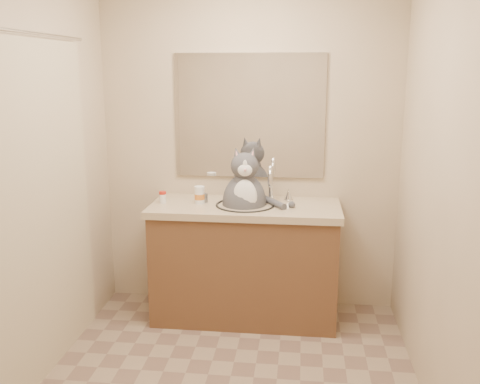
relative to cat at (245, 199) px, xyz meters
name	(u,v)px	position (x,y,z in m)	size (l,w,h in m)	color
room	(226,185)	(0.00, -0.97, 0.31)	(2.22, 2.52, 2.42)	gray
vanity	(245,259)	(0.01, 0.00, -0.45)	(1.34, 0.59, 1.12)	brown
mirror	(249,116)	(0.00, 0.27, 0.56)	(1.10, 0.02, 0.90)	white
shower_curtain	(45,206)	(-1.05, -0.87, 0.14)	(0.02, 1.30, 1.93)	beige
cat	(245,199)	(0.00, 0.00, 0.00)	(0.49, 0.39, 0.63)	#49484D
pill_bottle_redcap	(163,197)	(-0.59, -0.03, 0.00)	(0.06, 0.06, 0.09)	white
pill_bottle_orange	(199,195)	(-0.32, 0.00, 0.02)	(0.09, 0.09, 0.12)	white
grey_canister	(205,198)	(-0.29, 0.03, -0.01)	(0.04, 0.04, 0.06)	slate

